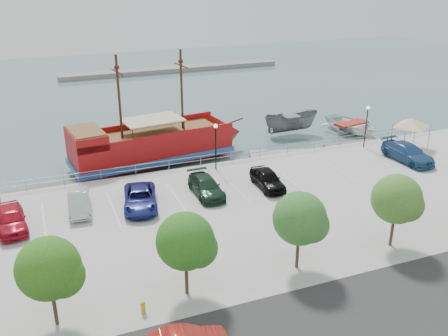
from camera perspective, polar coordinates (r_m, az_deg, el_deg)
name	(u,v)px	position (r m, az deg, el deg)	size (l,w,h in m)	color
ground	(245,210)	(39.92, 2.40, -4.80)	(160.00, 160.00, 0.00)	#476669
street	(371,325)	(27.89, 16.47, -16.80)	(100.00, 8.00, 0.04)	#2B2929
sidewalk	(311,264)	(31.78, 9.88, -10.76)	(100.00, 4.00, 0.05)	gray
seawall_railing	(211,159)	(45.89, -1.51, 1.03)	(50.00, 0.06, 1.00)	gray
far_shore	(173,70)	(92.51, -5.90, 11.13)	(40.00, 3.00, 0.80)	gray
pirate_ship	(164,144)	(49.12, -6.83, 2.80)	(18.17, 7.08, 11.32)	#9E0F10
patrol_boat	(291,125)	(57.46, 7.65, 4.94)	(2.36, 6.27, 2.43)	#5C6062
speedboat	(351,126)	(59.73, 14.33, 4.63)	(5.05, 7.07, 1.46)	silver
dock_west	(45,191)	(45.30, -19.78, -2.48)	(6.89, 1.97, 0.39)	#66615A
dock_mid	(287,155)	(50.96, 7.19, 1.50)	(7.53, 2.15, 0.43)	gray
dock_east	(354,145)	(55.15, 14.61, 2.53)	(6.44, 1.84, 0.37)	#696559
canopy_tent	(412,118)	(52.98, 20.74, 5.34)	(4.94, 4.94, 3.45)	slate
fire_hydrant	(143,307)	(27.61, -9.24, -15.42)	(0.27, 0.27, 0.77)	gold
lamp_post_mid	(216,138)	(43.92, -0.96, 3.39)	(0.36, 0.36, 4.28)	black
lamp_post_right	(367,119)	(51.51, 16.01, 5.39)	(0.36, 0.36, 4.28)	black
tree_b	(52,270)	(26.27, -19.06, -10.99)	(3.30, 3.20, 5.00)	#473321
tree_c	(188,243)	(27.14, -4.09, -8.53)	(3.30, 3.20, 5.00)	#473321
tree_d	(302,220)	(29.67, 8.95, -5.89)	(3.30, 3.20, 5.00)	#473321
tree_e	(399,201)	(33.51, 19.38, -3.53)	(3.30, 3.20, 5.00)	#473321
parked_car_a	(11,219)	(37.75, -23.18, -5.35)	(1.91, 4.74, 1.61)	#B61125
parked_car_b	(79,202)	(38.77, -16.23, -3.73)	(1.57, 4.50, 1.48)	silver
parked_car_c	(140,199)	(38.29, -9.55, -3.46)	(2.43, 5.27, 1.47)	navy
parked_car_d	(206,187)	(39.81, -2.06, -2.13)	(2.00, 4.91, 1.43)	#163121
parked_car_e	(268,179)	(41.21, 4.99, -1.25)	(1.81, 4.49, 1.53)	black
parked_car_h	(408,153)	(49.63, 20.26, 1.64)	(2.30, 5.65, 1.64)	navy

